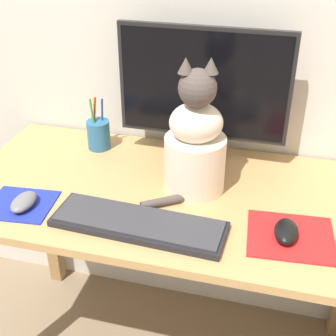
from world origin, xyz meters
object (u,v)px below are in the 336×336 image
object	(u,v)px
keyboard	(139,223)
monitor	(203,91)
computer_mouse_left	(24,202)
computer_mouse_right	(286,231)
pen_cup	(99,134)
cat	(195,144)

from	to	relation	value
keyboard	monitor	bearing A→B (deg)	80.64
computer_mouse_left	computer_mouse_right	bearing A→B (deg)	4.02
pen_cup	keyboard	bearing A→B (deg)	-55.55
monitor	cat	size ratio (longest dim) A/B	1.32
monitor	pen_cup	distance (m)	0.40
monitor	pen_cup	xyz separation A→B (m)	(-0.35, -0.01, -0.19)
monitor	keyboard	xyz separation A→B (m)	(-0.09, -0.40, -0.23)
computer_mouse_right	pen_cup	size ratio (longest dim) A/B	0.57
computer_mouse_left	cat	bearing A→B (deg)	26.50
keyboard	computer_mouse_left	world-z (taller)	computer_mouse_left
computer_mouse_right	pen_cup	distance (m)	0.73
computer_mouse_left	cat	xyz separation A→B (m)	(0.44, 0.22, 0.13)
computer_mouse_right	cat	distance (m)	0.35
cat	pen_cup	bearing A→B (deg)	141.17
monitor	computer_mouse_right	size ratio (longest dim) A/B	5.15
cat	keyboard	bearing A→B (deg)	-129.28
keyboard	pen_cup	size ratio (longest dim) A/B	2.61
monitor	computer_mouse_right	bearing A→B (deg)	-50.21
cat	pen_cup	world-z (taller)	cat
keyboard	pen_cup	xyz separation A→B (m)	(-0.27, 0.39, 0.04)
cat	pen_cup	size ratio (longest dim) A/B	2.24
computer_mouse_right	cat	bearing A→B (deg)	148.54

